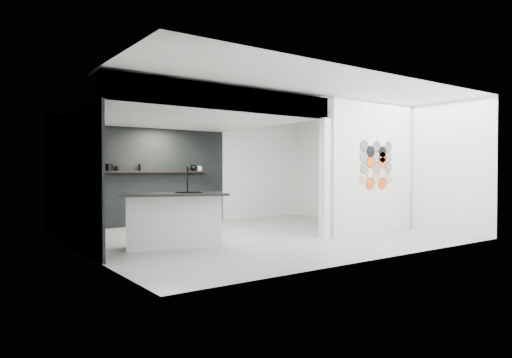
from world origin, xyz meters
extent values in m
cube|color=gray|center=(0.00, 0.00, -0.01)|extent=(7.00, 6.00, 0.01)
cube|color=silver|center=(2.23, -1.00, 1.40)|extent=(2.45, 0.15, 2.80)
cube|color=black|center=(-1.30, 2.97, 1.18)|extent=(4.40, 0.04, 2.35)
cube|color=black|center=(-3.47, 1.00, 1.18)|extent=(0.04, 4.00, 2.35)
cube|color=silver|center=(-1.30, 1.00, 2.55)|extent=(4.40, 4.00, 0.40)
cube|color=silver|center=(0.82, -1.00, 1.18)|extent=(0.16, 0.16, 2.35)
cube|color=silver|center=(-1.30, -0.92, 2.55)|extent=(4.40, 0.16, 0.40)
cube|color=silver|center=(-3.24, 0.80, 0.85)|extent=(0.40, 0.60, 0.12)
cube|color=black|center=(-1.20, 2.87, 1.30)|extent=(3.00, 0.15, 0.04)
cube|color=silver|center=(-2.04, -0.25, 0.45)|extent=(1.68, 1.12, 0.90)
cube|color=black|center=(-2.07, -0.33, 0.92)|extent=(1.95, 1.39, 0.04)
cube|color=black|center=(-1.78, -0.30, 0.94)|extent=(0.59, 0.55, 0.02)
cylinder|color=black|center=(-1.70, -0.10, 1.15)|extent=(0.03, 0.03, 0.42)
torus|color=black|center=(-1.73, -0.16, 1.36)|extent=(0.07, 0.14, 0.15)
cylinder|color=black|center=(-2.17, 2.87, 1.40)|extent=(0.25, 0.25, 0.16)
ellipsoid|color=black|center=(0.00, 2.87, 1.40)|extent=(0.23, 0.23, 0.16)
cylinder|color=gray|center=(0.15, 2.87, 1.38)|extent=(0.19, 0.19, 0.11)
cylinder|color=gray|center=(0.15, 2.87, 1.38)|extent=(0.11, 0.11, 0.13)
cylinder|color=black|center=(-1.43, 2.87, 1.40)|extent=(0.08, 0.08, 0.17)
cylinder|color=black|center=(-1.98, 2.87, 1.38)|extent=(0.11, 0.11, 0.11)
cylinder|color=tan|center=(1.86, -1.09, 1.16)|extent=(0.26, 0.02, 0.26)
cylinder|color=#66635E|center=(1.86, -1.09, 1.39)|extent=(0.26, 0.02, 0.26)
cylinder|color=silver|center=(1.86, -1.09, 1.61)|extent=(0.26, 0.02, 0.26)
cylinder|color=black|center=(1.86, -1.09, 1.84)|extent=(0.26, 0.02, 0.26)
cylinder|color=#F24B0C|center=(2.06, -1.09, 1.05)|extent=(0.26, 0.02, 0.26)
cylinder|color=beige|center=(2.06, -1.09, 1.27)|extent=(0.26, 0.02, 0.26)
cylinder|color=#F24B0C|center=(2.06, -1.09, 1.50)|extent=(0.26, 0.02, 0.26)
cylinder|color=black|center=(2.06, -1.09, 1.73)|extent=(0.26, 0.02, 0.26)
cylinder|color=white|center=(2.06, -1.09, 1.95)|extent=(0.26, 0.02, 0.26)
cylinder|color=tan|center=(2.25, -1.09, 1.16)|extent=(0.26, 0.02, 0.26)
cylinder|color=#66635E|center=(2.25, -1.09, 1.39)|extent=(0.26, 0.02, 0.26)
cylinder|color=silver|center=(2.25, -1.09, 1.61)|extent=(0.26, 0.02, 0.26)
cylinder|color=black|center=(2.25, -1.09, 1.84)|extent=(0.26, 0.02, 0.26)
cylinder|color=#F24B0C|center=(2.44, -1.09, 1.05)|extent=(0.26, 0.02, 0.26)
cylinder|color=beige|center=(2.44, -1.09, 1.27)|extent=(0.26, 0.02, 0.26)
cylinder|color=#F24B0C|center=(2.44, -1.09, 1.50)|extent=(0.26, 0.02, 0.26)
cylinder|color=black|center=(2.44, -1.09, 1.73)|extent=(0.26, 0.02, 0.26)
cylinder|color=white|center=(2.44, -1.09, 1.95)|extent=(0.26, 0.02, 0.26)
cylinder|color=tan|center=(2.64, -1.09, 1.16)|extent=(0.26, 0.02, 0.26)
cylinder|color=#66635E|center=(2.64, -1.09, 1.39)|extent=(0.26, 0.02, 0.26)
cylinder|color=silver|center=(2.64, -1.09, 1.61)|extent=(0.26, 0.02, 0.26)
cylinder|color=black|center=(2.64, -1.09, 1.84)|extent=(0.26, 0.02, 0.26)
cylinder|color=#F24B0C|center=(2.44, -1.09, 1.61)|extent=(0.26, 0.02, 0.26)
camera|label=1|loc=(-5.46, -7.45, 1.32)|focal=32.00mm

